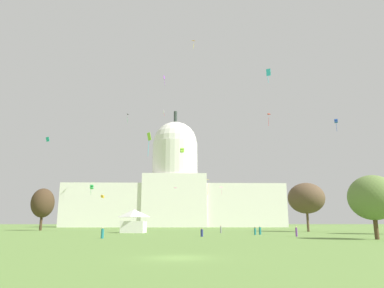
% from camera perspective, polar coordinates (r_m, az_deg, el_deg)
% --- Properties ---
extents(ground_plane, '(800.00, 800.00, 0.00)m').
position_cam_1_polar(ground_plane, '(27.07, -2.35, -17.89)').
color(ground_plane, olive).
extents(capitol_building, '(112.15, 25.06, 62.15)m').
position_cam_1_polar(capitol_building, '(187.08, -2.82, -7.69)').
color(capitol_building, silver).
rests_on(capitol_building, ground_plane).
extents(event_tent, '(6.32, 5.28, 5.55)m').
position_cam_1_polar(event_tent, '(88.34, -9.37, -12.19)').
color(event_tent, white).
rests_on(event_tent, ground_plane).
extents(tree_west_mid, '(8.41, 8.40, 12.84)m').
position_cam_1_polar(tree_west_mid, '(120.44, -22.97, -8.78)').
color(tree_west_mid, '#42301E').
rests_on(tree_west_mid, ground_plane).
extents(tree_east_near, '(13.23, 12.94, 13.14)m').
position_cam_1_polar(tree_east_near, '(102.90, 17.96, -8.33)').
color(tree_east_near, brown).
rests_on(tree_east_near, ground_plane).
extents(tree_east_mid, '(9.60, 9.36, 9.64)m').
position_cam_1_polar(tree_east_mid, '(61.17, 27.16, -7.70)').
color(tree_east_mid, '#4C3823').
rests_on(tree_east_mid, ground_plane).
extents(person_grey_edge_east, '(0.47, 0.47, 1.75)m').
position_cam_1_polar(person_grey_edge_east, '(85.19, 4.68, -13.61)').
color(person_grey_edge_east, gray).
rests_on(person_grey_edge_east, ground_plane).
extents(person_teal_aisle_center, '(0.59, 0.59, 1.74)m').
position_cam_1_polar(person_teal_aisle_center, '(76.48, 10.93, -13.59)').
color(person_teal_aisle_center, '#1E757A').
rests_on(person_teal_aisle_center, ground_plane).
extents(person_teal_near_tree_west, '(0.55, 0.55, 1.57)m').
position_cam_1_polar(person_teal_near_tree_west, '(74.41, 10.15, -13.71)').
color(person_teal_near_tree_west, '#1E757A').
rests_on(person_teal_near_tree_west, ground_plane).
extents(person_purple_lawn_far_left, '(0.46, 0.46, 1.79)m').
position_cam_1_polar(person_purple_lawn_far_left, '(67.81, 16.51, -13.44)').
color(person_purple_lawn_far_left, '#703D93').
rests_on(person_purple_lawn_far_left, ground_plane).
extents(person_teal_edge_west, '(0.54, 0.54, 1.74)m').
position_cam_1_polar(person_teal_edge_west, '(59.43, -14.27, -13.81)').
color(person_teal_edge_west, '#1E757A').
rests_on(person_teal_edge_west, ground_plane).
extents(person_navy_mid_right, '(0.61, 0.61, 1.49)m').
position_cam_1_polar(person_navy_mid_right, '(64.83, 1.60, -14.15)').
color(person_navy_mid_right, navy).
rests_on(person_navy_mid_right, ground_plane).
extents(kite_lime_mid, '(0.93, 0.88, 4.58)m').
position_cam_1_polar(kite_lime_mid, '(67.15, -6.96, 0.92)').
color(kite_lime_mid, '#8CD133').
extents(kite_pink_low, '(1.82, 1.37, 2.53)m').
position_cam_1_polar(kite_pink_low, '(136.55, 4.84, -7.20)').
color(kite_pink_low, pink).
extents(kite_violet_high, '(0.62, 0.83, 3.66)m').
position_cam_1_polar(kite_violet_high, '(122.48, -4.51, 10.52)').
color(kite_violet_high, purple).
extents(kite_yellow_low, '(1.26, 1.64, 3.88)m').
position_cam_1_polar(kite_yellow_low, '(97.72, 2.78, -6.24)').
color(kite_yellow_low, yellow).
extents(kite_gold_low, '(1.19, 1.15, 1.13)m').
position_cam_1_polar(kite_gold_low, '(121.86, -14.26, -8.22)').
color(kite_gold_low, gold).
extents(kite_black_high, '(1.06, 1.72, 3.91)m').
position_cam_1_polar(kite_black_high, '(166.56, -10.21, 4.54)').
color(kite_black_high, black).
extents(kite_cyan_mid, '(0.87, 0.63, 3.09)m').
position_cam_1_polar(kite_cyan_mid, '(76.15, 12.24, 11.16)').
color(kite_cyan_mid, '#33BCDB').
extents(kite_turquoise_mid, '(0.99, 0.69, 1.02)m').
position_cam_1_polar(kite_turquoise_mid, '(84.97, -22.28, 0.71)').
color(kite_turquoise_mid, teal).
extents(kite_red_mid, '(1.48, 1.37, 3.29)m').
position_cam_1_polar(kite_red_mid, '(111.07, 12.13, 4.33)').
color(kite_red_mid, red).
extents(kite_white_high, '(0.55, 0.91, 2.45)m').
position_cam_1_polar(kite_white_high, '(138.23, -4.60, 5.16)').
color(kite_white_high, white).
extents(kite_magenta_low, '(1.73, 1.45, 0.28)m').
position_cam_1_polar(kite_magenta_low, '(155.08, -2.78, -7.25)').
color(kite_magenta_low, '#D1339E').
extents(kite_blue_mid, '(1.04, 1.07, 3.13)m').
position_cam_1_polar(kite_blue_mid, '(94.32, 22.24, 3.44)').
color(kite_blue_mid, blue).
extents(kite_green_low, '(0.93, 0.99, 2.82)m').
position_cam_1_polar(kite_green_low, '(101.88, -15.89, -6.70)').
color(kite_green_low, green).
extents(kite_orange_high_b, '(1.19, 0.90, 2.57)m').
position_cam_1_polar(kite_orange_high_b, '(116.98, 0.30, 16.20)').
color(kite_orange_high_b, orange).
extents(kite_lime_mid_b, '(1.19, 1.22, 2.88)m').
position_cam_1_polar(kite_lime_mid_b, '(101.46, -1.61, -1.03)').
color(kite_lime_mid_b, '#8CD133').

